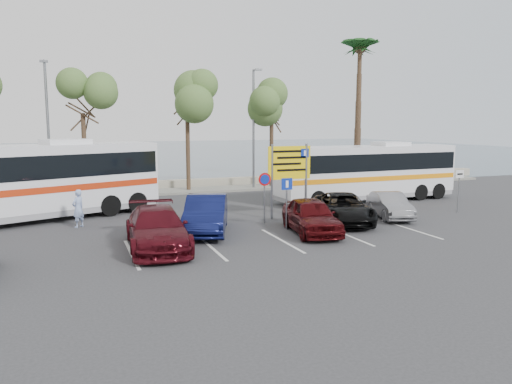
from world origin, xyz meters
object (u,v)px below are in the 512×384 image
object	(u,v)px
street_lamp_right	(254,123)
car_maroon	(157,228)
direction_sign	(289,168)
coach_bus_right	(367,174)
suv_black	(343,208)
car_silver_b	(390,205)
pedestrian_far	(415,182)
street_lamp_left	(48,123)
coach_bus_left	(28,184)
car_red	(311,216)
car_blue	(206,214)
pedestrian_near	(78,208)

from	to	relation	value
street_lamp_right	car_maroon	distance (m)	17.12
direction_sign	coach_bus_right	distance (m)	7.33
suv_black	car_silver_b	size ratio (longest dim) A/B	1.30
suv_black	pedestrian_far	bearing A→B (deg)	50.76
street_lamp_left	car_maroon	distance (m)	15.10
coach_bus_left	coach_bus_right	distance (m)	18.26
direction_sign	car_silver_b	world-z (taller)	direction_sign
street_lamp_left	car_red	xyz separation A→B (m)	(10.49, -13.72, -3.86)
suv_black	car_blue	bearing A→B (deg)	-164.03
pedestrian_near	coach_bus_right	bearing A→B (deg)	143.15
car_maroon	car_silver_b	world-z (taller)	car_maroon
coach_bus_left	pedestrian_far	size ratio (longest dim) A/B	6.29
car_maroon	car_red	bearing A→B (deg)	6.46
suv_black	car_silver_b	distance (m)	2.74
coach_bus_right	car_silver_b	distance (m)	5.43
coach_bus_left	car_red	world-z (taller)	coach_bus_left
pedestrian_near	street_lamp_right	bearing A→B (deg)	173.83
pedestrian_near	direction_sign	bearing A→B (deg)	128.44
coach_bus_right	suv_black	size ratio (longest dim) A/B	2.30
car_blue	pedestrian_far	bearing A→B (deg)	37.90
street_lamp_right	pedestrian_far	bearing A→B (deg)	-41.26
car_red	car_silver_b	xyz separation A→B (m)	(5.13, 1.70, -0.12)
street_lamp_right	coach_bus_left	size ratio (longest dim) A/B	0.65
direction_sign	car_red	bearing A→B (deg)	-98.67
street_lamp_left	pedestrian_near	xyz separation A→B (m)	(1.35, -9.04, -3.75)
pedestrian_near	suv_black	bearing A→B (deg)	120.47
coach_bus_left	coach_bus_right	bearing A→B (deg)	-0.32
car_maroon	pedestrian_far	world-z (taller)	pedestrian_far
pedestrian_near	car_maroon	bearing A→B (deg)	73.87
coach_bus_right	car_maroon	world-z (taller)	coach_bus_right
coach_bus_right	pedestrian_far	xyz separation A→B (m)	(3.50, 0.00, -0.63)
pedestrian_near	car_red	bearing A→B (deg)	108.85
direction_sign	car_silver_b	size ratio (longest dim) A/B	0.96
direction_sign	suv_black	bearing A→B (deg)	-45.65
car_maroon	car_red	size ratio (longest dim) A/B	1.20
coach_bus_left	car_blue	xyz separation A→B (m)	(7.16, -5.10, -0.99)
coach_bus_left	suv_black	world-z (taller)	coach_bus_left
pedestrian_far	street_lamp_left	bearing A→B (deg)	65.99
car_maroon	pedestrian_near	world-z (taller)	pedestrian_near
coach_bus_right	suv_black	distance (m)	7.03
car_red	coach_bus_right	bearing A→B (deg)	53.08
direction_sign	coach_bus_right	xyz separation A→B (m)	(6.50, 3.30, -0.82)
car_silver_b	street_lamp_right	bearing A→B (deg)	118.95
street_lamp_left	car_blue	distance (m)	14.14
car_silver_b	coach_bus_right	bearing A→B (deg)	86.04
car_blue	pedestrian_near	world-z (taller)	pedestrian_near
direction_sign	coach_bus_left	bearing A→B (deg)	163.86
car_blue	pedestrian_far	xyz separation A→B (m)	(14.60, 5.00, 0.20)
car_maroon	suv_black	xyz separation A→B (m)	(8.89, 1.80, -0.08)
coach_bus_right	car_blue	bearing A→B (deg)	-155.75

